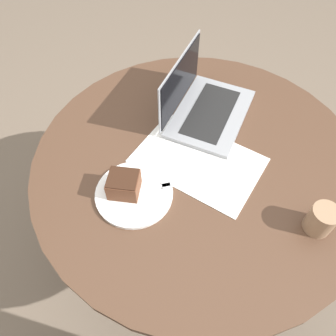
# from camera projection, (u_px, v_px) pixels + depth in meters

# --- Properties ---
(ground_plane) EXTENTS (12.00, 12.00, 0.00)m
(ground_plane) POSITION_uv_depth(u_px,v_px,m) (188.00, 247.00, 1.68)
(ground_plane) COLOR #6B5B4C
(dining_table) EXTENTS (1.09, 1.09, 0.74)m
(dining_table) POSITION_uv_depth(u_px,v_px,m) (196.00, 180.00, 1.18)
(dining_table) COLOR #4C3323
(dining_table) RESTS_ON ground_plane
(paper_document) EXTENTS (0.44, 0.34, 0.00)m
(paper_document) POSITION_uv_depth(u_px,v_px,m) (197.00, 160.00, 1.07)
(paper_document) COLOR white
(paper_document) RESTS_ON dining_table
(plate) EXTENTS (0.23, 0.23, 0.01)m
(plate) POSITION_uv_depth(u_px,v_px,m) (134.00, 193.00, 0.99)
(plate) COLOR white
(plate) RESTS_ON dining_table
(cake_slice) EXTENTS (0.11, 0.10, 0.07)m
(cake_slice) POSITION_uv_depth(u_px,v_px,m) (124.00, 184.00, 0.96)
(cake_slice) COLOR brown
(cake_slice) RESTS_ON plate
(fork) EXTENTS (0.15, 0.11, 0.00)m
(fork) POSITION_uv_depth(u_px,v_px,m) (149.00, 188.00, 0.99)
(fork) COLOR silver
(fork) RESTS_ON plate
(coffee_glass) EXTENTS (0.08, 0.08, 0.09)m
(coffee_glass) POSITION_uv_depth(u_px,v_px,m) (321.00, 220.00, 0.89)
(coffee_glass) COLOR #997556
(coffee_glass) RESTS_ON dining_table
(laptop) EXTENTS (0.26, 0.36, 0.21)m
(laptop) POSITION_uv_depth(u_px,v_px,m) (203.00, 106.00, 1.17)
(laptop) COLOR gray
(laptop) RESTS_ON dining_table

